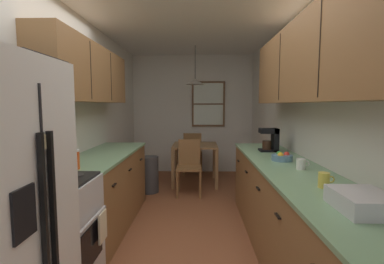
% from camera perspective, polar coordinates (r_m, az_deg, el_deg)
% --- Properties ---
extents(ground_plane, '(12.00, 12.00, 0.00)m').
position_cam_1_polar(ground_plane, '(3.80, -0.79, -17.31)').
color(ground_plane, brown).
extents(wall_left, '(0.10, 9.00, 2.55)m').
position_cam_1_polar(wall_left, '(3.80, -21.60, 2.14)').
color(wall_left, silver).
rests_on(wall_left, ground).
extents(wall_right, '(0.10, 9.00, 2.55)m').
position_cam_1_polar(wall_right, '(3.71, 20.53, 2.10)').
color(wall_right, silver).
rests_on(wall_right, ground).
extents(wall_back, '(4.40, 0.10, 2.55)m').
position_cam_1_polar(wall_back, '(6.15, 0.12, 3.68)').
color(wall_back, silver).
rests_on(wall_back, ground).
extents(ceiling_slab, '(4.40, 9.00, 0.08)m').
position_cam_1_polar(ceiling_slab, '(3.67, -0.84, 23.22)').
color(ceiling_slab, white).
extents(stove_range, '(0.66, 0.65, 1.10)m').
position_cam_1_polar(stove_range, '(2.48, -27.34, -18.91)').
color(stove_range, silver).
rests_on(stove_range, ground).
extents(microwave_over_range, '(0.39, 0.58, 0.33)m').
position_cam_1_polar(microwave_over_range, '(2.34, -31.12, 9.20)').
color(microwave_over_range, black).
extents(counter_left, '(0.64, 1.93, 0.90)m').
position_cam_1_polar(counter_left, '(3.60, -17.37, -11.23)').
color(counter_left, olive).
rests_on(counter_left, ground).
extents(upper_cabinets_left, '(0.33, 2.01, 0.64)m').
position_cam_1_polar(upper_cabinets_left, '(3.47, -20.54, 11.08)').
color(upper_cabinets_left, olive).
extents(counter_right, '(0.64, 3.26, 0.90)m').
position_cam_1_polar(counter_right, '(2.87, 19.59, -15.66)').
color(counter_right, olive).
rests_on(counter_right, ground).
extents(upper_cabinets_right, '(0.33, 2.94, 0.74)m').
position_cam_1_polar(upper_cabinets_right, '(2.72, 23.81, 13.46)').
color(upper_cabinets_right, olive).
extents(dining_table, '(0.82, 0.82, 0.74)m').
position_cam_1_polar(dining_table, '(5.22, 0.63, -3.92)').
color(dining_table, olive).
rests_on(dining_table, ground).
extents(dining_chair_near, '(0.40, 0.40, 0.90)m').
position_cam_1_polar(dining_chair_near, '(4.64, -0.59, -6.59)').
color(dining_chair_near, olive).
rests_on(dining_chair_near, ground).
extents(dining_chair_far, '(0.40, 0.40, 0.90)m').
position_cam_1_polar(dining_chair_far, '(5.85, 0.12, -4.05)').
color(dining_chair_far, olive).
rests_on(dining_chair_far, ground).
extents(pendant_light, '(0.33, 0.33, 0.70)m').
position_cam_1_polar(pendant_light, '(5.17, 0.64, 10.33)').
color(pendant_light, black).
extents(back_window, '(0.72, 0.05, 0.98)m').
position_cam_1_polar(back_window, '(6.08, 3.37, 5.75)').
color(back_window, brown).
extents(trash_bin, '(0.31, 0.31, 0.61)m').
position_cam_1_polar(trash_bin, '(4.81, -8.75, -8.60)').
color(trash_bin, '#3F3F42').
rests_on(trash_bin, ground).
extents(storage_canister, '(0.13, 0.13, 0.18)m').
position_cam_1_polar(storage_canister, '(2.72, -23.38, -5.21)').
color(storage_canister, '#D84C19').
rests_on(storage_canister, counter_left).
extents(dish_towel, '(0.02, 0.16, 0.24)m').
position_cam_1_polar(dish_towel, '(2.47, -17.87, -17.96)').
color(dish_towel, beige).
extents(coffee_maker, '(0.22, 0.18, 0.29)m').
position_cam_1_polar(coffee_maker, '(3.59, 15.87, -1.44)').
color(coffee_maker, black).
rests_on(coffee_maker, counter_right).
extents(mug_by_coffeemaker, '(0.12, 0.08, 0.10)m').
position_cam_1_polar(mug_by_coffeemaker, '(2.69, 21.46, -6.14)').
color(mug_by_coffeemaker, white).
rests_on(mug_by_coffeemaker, counter_right).
extents(mug_spare, '(0.11, 0.08, 0.11)m').
position_cam_1_polar(mug_spare, '(2.17, 25.46, -8.90)').
color(mug_spare, '#E5CC4C').
rests_on(mug_spare, counter_right).
extents(fruit_bowl, '(0.21, 0.21, 0.09)m').
position_cam_1_polar(fruit_bowl, '(3.05, 17.97, -4.88)').
color(fruit_bowl, '#597F9E').
rests_on(fruit_bowl, counter_right).
extents(dish_rack, '(0.28, 0.34, 0.10)m').
position_cam_1_polar(dish_rack, '(1.82, 31.68, -12.07)').
color(dish_rack, silver).
rests_on(dish_rack, counter_right).
extents(table_serving_bowl, '(0.17, 0.17, 0.06)m').
position_cam_1_polar(table_serving_bowl, '(5.29, 0.04, -2.09)').
color(table_serving_bowl, silver).
rests_on(table_serving_bowl, dining_table).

